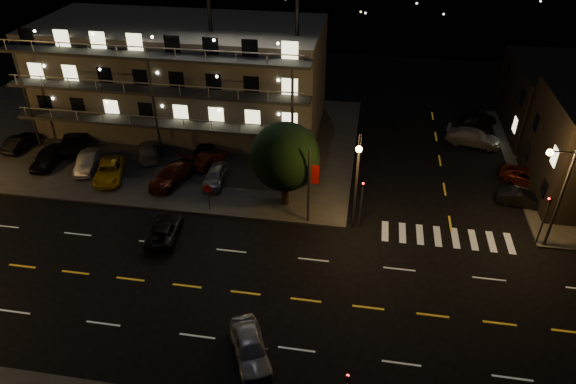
% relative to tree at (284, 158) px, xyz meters
% --- Properties ---
extents(ground, '(140.00, 140.00, 0.00)m').
position_rel_tree_xyz_m(ground, '(-2.82, -10.46, -4.36)').
color(ground, black).
rests_on(ground, ground).
extents(curb_nw, '(44.00, 24.00, 0.15)m').
position_rel_tree_xyz_m(curb_nw, '(-16.82, 9.54, -4.29)').
color(curb_nw, '#343432').
rests_on(curb_nw, ground).
extents(motel, '(28.00, 13.80, 18.10)m').
position_rel_tree_xyz_m(motel, '(-12.76, 13.42, 0.98)').
color(motel, gray).
rests_on(motel, ground).
extents(streetlight_nc, '(0.44, 1.92, 8.00)m').
position_rel_tree_xyz_m(streetlight_nc, '(5.68, -2.53, 0.60)').
color(streetlight_nc, '#2D2D30').
rests_on(streetlight_nc, ground).
extents(streetlight_ne, '(1.92, 0.44, 8.00)m').
position_rel_tree_xyz_m(streetlight_ne, '(19.32, -2.16, 0.60)').
color(streetlight_ne, '#2D2D30').
rests_on(streetlight_ne, ground).
extents(signal_nw, '(0.20, 0.27, 4.60)m').
position_rel_tree_xyz_m(signal_nw, '(6.18, -1.96, -1.79)').
color(signal_nw, '#2D2D30').
rests_on(signal_nw, ground).
extents(signal_ne, '(0.27, 0.20, 4.60)m').
position_rel_tree_xyz_m(signal_ne, '(19.18, -1.96, -1.79)').
color(signal_ne, '#2D2D30').
rests_on(signal_ne, ground).
extents(banner_north, '(0.83, 0.16, 6.40)m').
position_rel_tree_xyz_m(banner_north, '(2.27, -2.06, -0.93)').
color(banner_north, '#2D2D30').
rests_on(banner_north, ground).
extents(stop_sign, '(0.91, 0.11, 2.61)m').
position_rel_tree_xyz_m(stop_sign, '(-5.82, -1.89, -2.65)').
color(stop_sign, '#2D2D30').
rests_on(stop_sign, ground).
extents(tree, '(5.63, 5.42, 7.09)m').
position_rel_tree_xyz_m(tree, '(0.00, 0.00, 0.00)').
color(tree, black).
rests_on(tree, curb_nw).
extents(lot_car_0, '(2.17, 4.56, 1.51)m').
position_rel_tree_xyz_m(lot_car_0, '(-22.51, 2.63, -3.46)').
color(lot_car_0, black).
rests_on(lot_car_0, curb_nw).
extents(lot_car_1, '(2.38, 4.59, 1.44)m').
position_rel_tree_xyz_m(lot_car_1, '(-18.48, 2.55, -3.49)').
color(lot_car_1, '#999A9F').
rests_on(lot_car_1, curb_nw).
extents(lot_car_2, '(3.50, 5.29, 1.35)m').
position_rel_tree_xyz_m(lot_car_2, '(-15.85, 1.39, -3.54)').
color(lot_car_2, gold).
rests_on(lot_car_2, curb_nw).
extents(lot_car_3, '(3.34, 5.38, 1.46)m').
position_rel_tree_xyz_m(lot_car_3, '(-10.17, 1.59, -3.48)').
color(lot_car_3, '#591A0C').
rests_on(lot_car_3, curb_nw).
extents(lot_car_4, '(1.79, 4.15, 1.40)m').
position_rel_tree_xyz_m(lot_car_4, '(-6.46, 2.15, -3.51)').
color(lot_car_4, '#999A9F').
rests_on(lot_car_4, curb_nw).
extents(lot_car_5, '(1.64, 4.20, 1.36)m').
position_rel_tree_xyz_m(lot_car_5, '(-26.78, 5.07, -3.53)').
color(lot_car_5, black).
rests_on(lot_car_5, curb_nw).
extents(lot_car_6, '(3.75, 5.57, 1.42)m').
position_rel_tree_xyz_m(lot_car_6, '(-21.70, 5.74, -3.50)').
color(lot_car_6, black).
rests_on(lot_car_6, curb_nw).
extents(lot_car_7, '(3.49, 4.78, 1.29)m').
position_rel_tree_xyz_m(lot_car_7, '(-13.96, 5.50, -3.57)').
color(lot_car_7, '#999A9F').
rests_on(lot_car_7, curb_nw).
extents(lot_car_8, '(1.99, 4.25, 1.41)m').
position_rel_tree_xyz_m(lot_car_8, '(-8.77, 6.09, -3.51)').
color(lot_car_8, black).
rests_on(lot_car_8, curb_nw).
extents(lot_car_9, '(2.63, 4.15, 1.29)m').
position_rel_tree_xyz_m(lot_car_9, '(-7.82, 4.99, -3.56)').
color(lot_car_9, '#591A0C').
rests_on(lot_car_9, curb_nw).
extents(side_car_0, '(4.01, 2.06, 1.26)m').
position_rel_tree_xyz_m(side_car_0, '(19.11, 3.05, -3.73)').
color(side_car_0, black).
rests_on(side_car_0, ground).
extents(side_car_1, '(5.21, 3.93, 1.31)m').
position_rel_tree_xyz_m(side_car_1, '(20.37, 6.66, -3.70)').
color(side_car_1, '#591A0C').
rests_on(side_car_1, ground).
extents(side_car_2, '(5.67, 3.35, 1.54)m').
position_rel_tree_xyz_m(side_car_2, '(16.64, 13.47, -3.59)').
color(side_car_2, '#999A9F').
rests_on(side_car_2, ground).
extents(side_car_3, '(4.33, 2.94, 1.37)m').
position_rel_tree_xyz_m(side_car_3, '(17.62, 18.18, -3.68)').
color(side_car_3, black).
rests_on(side_car_3, ground).
extents(road_car_east, '(3.55, 4.87, 1.54)m').
position_rel_tree_xyz_m(road_car_east, '(0.65, -15.38, -3.59)').
color(road_car_east, '#999A9F').
rests_on(road_car_east, ground).
extents(road_car_west, '(2.66, 4.82, 1.28)m').
position_rel_tree_xyz_m(road_car_west, '(-8.14, -5.64, -3.72)').
color(road_car_west, black).
rests_on(road_car_west, ground).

